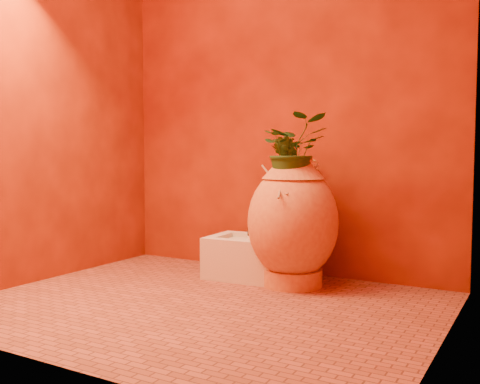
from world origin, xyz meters
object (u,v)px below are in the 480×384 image
Objects in this scene: amphora at (293,222)px; stone_basin at (253,258)px; wine_bottle_a at (277,240)px; wall_tap at (313,170)px; wine_bottle_c at (253,238)px; wine_bottle_b at (255,239)px.

amphora is 0.42m from stone_basin.
stone_basin is at bearing -173.51° from wine_bottle_a.
stone_basin is 1.93× the size of wine_bottle_a.
wine_bottle_c is at bearing -147.44° from wall_tap.
amphora is 0.42m from wall_tap.
amphora reaches higher than wall_tap.
wine_bottle_b is at bearing 52.44° from stone_basin.
amphora is 2.56× the size of wine_bottle_a.
wine_bottle_b is (-0.16, -0.01, -0.00)m from wine_bottle_a.
wine_bottle_a is at bearing 6.49° from stone_basin.
amphora is 2.44× the size of wine_bottle_c.
wine_bottle_b is at bearing -147.57° from wall_tap.
stone_basin is 0.22m from wine_bottle_a.
wall_tap reaches higher than wine_bottle_b.
amphora reaches higher than wine_bottle_c.
wine_bottle_a is (-0.15, 0.08, -0.14)m from amphora.
wall_tap is (0.32, 0.21, 0.46)m from wine_bottle_b.
amphora reaches higher than stone_basin.
wine_bottle_a reaches higher than stone_basin.
wine_bottle_c is 2.28× the size of wall_tap.
wall_tap is (0.34, 0.21, 0.46)m from wine_bottle_c.
amphora is 0.34m from wine_bottle_b.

